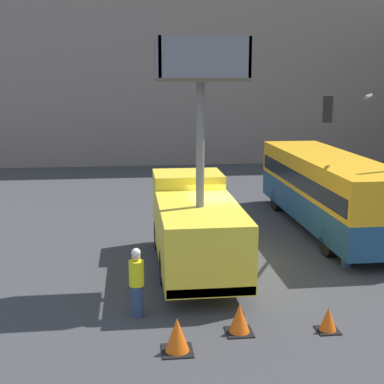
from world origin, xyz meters
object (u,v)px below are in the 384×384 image
(traffic_light_pole, at_px, (376,143))
(road_worker_directing, at_px, (348,240))
(city_bus, at_px, (328,187))
(utility_truck, at_px, (195,220))
(traffic_cone_mid_road, at_px, (239,319))
(road_worker_near_truck, at_px, (137,282))
(traffic_cone_far_side, at_px, (328,320))
(traffic_cone_near_truck, at_px, (177,336))

(traffic_light_pole, xyz_separation_m, road_worker_directing, (-1.39, -1.43, -2.90))
(city_bus, bearing_deg, traffic_light_pole, -164.27)
(city_bus, xyz_separation_m, road_worker_directing, (-0.91, -4.32, -0.85))
(utility_truck, bearing_deg, city_bus, 34.91)
(city_bus, height_order, traffic_cone_mid_road, city_bus)
(traffic_cone_mid_road, bearing_deg, road_worker_near_truck, 153.16)
(traffic_cone_far_side, bearing_deg, traffic_cone_mid_road, 175.65)
(city_bus, xyz_separation_m, traffic_cone_mid_road, (-5.28, -8.44, -1.39))
(road_worker_near_truck, bearing_deg, traffic_cone_far_side, 34.78)
(utility_truck, distance_m, road_worker_directing, 4.94)
(traffic_light_pole, bearing_deg, road_worker_near_truck, -152.00)
(traffic_cone_mid_road, bearing_deg, traffic_cone_far_side, -4.35)
(utility_truck, xyz_separation_m, road_worker_near_truck, (-1.89, -3.18, -0.72))
(utility_truck, distance_m, road_worker_near_truck, 3.77)
(traffic_cone_near_truck, distance_m, traffic_cone_mid_road, 1.71)
(city_bus, height_order, traffic_cone_near_truck, city_bus)
(city_bus, relative_size, traffic_light_pole, 1.85)
(road_worker_near_truck, distance_m, traffic_cone_near_truck, 2.18)
(traffic_light_pole, distance_m, traffic_cone_far_side, 7.63)
(traffic_cone_near_truck, bearing_deg, utility_truck, 78.56)
(traffic_light_pole, distance_m, traffic_cone_mid_road, 8.71)
(road_worker_near_truck, height_order, traffic_cone_far_side, road_worker_near_truck)
(road_worker_directing, bearing_deg, traffic_cone_far_side, 159.96)
(utility_truck, xyz_separation_m, traffic_cone_far_side, (2.65, -4.56, -1.34))
(traffic_cone_near_truck, bearing_deg, road_worker_directing, 39.32)
(utility_truck, xyz_separation_m, road_worker_directing, (4.88, -0.27, -0.72))
(utility_truck, relative_size, road_worker_near_truck, 3.88)
(utility_truck, bearing_deg, traffic_light_pole, 10.45)
(utility_truck, bearing_deg, traffic_cone_near_truck, -101.44)
(traffic_light_pole, relative_size, traffic_cone_mid_road, 7.70)
(utility_truck, bearing_deg, road_worker_directing, -3.20)
(utility_truck, xyz_separation_m, traffic_cone_mid_road, (0.51, -4.40, -1.27))
(road_worker_near_truck, relative_size, road_worker_directing, 1.01)
(road_worker_near_truck, distance_m, traffic_cone_mid_road, 2.75)
(road_worker_near_truck, bearing_deg, city_bus, 94.93)
(traffic_cone_mid_road, bearing_deg, road_worker_directing, 43.35)
(traffic_cone_near_truck, height_order, traffic_cone_mid_road, traffic_cone_near_truck)
(road_worker_near_truck, bearing_deg, traffic_cone_near_truck, -14.66)
(road_worker_directing, height_order, traffic_cone_near_truck, road_worker_directing)
(road_worker_directing, relative_size, traffic_cone_mid_road, 2.44)
(city_bus, distance_m, road_worker_directing, 4.49)
(road_worker_near_truck, height_order, traffic_cone_near_truck, road_worker_near_truck)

